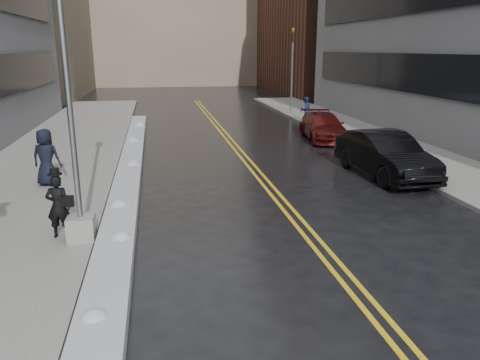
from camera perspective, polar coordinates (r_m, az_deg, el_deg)
name	(u,v)px	position (r m, az deg, el deg)	size (l,w,h in m)	color
ground	(224,269)	(10.61, -1.91, -10.85)	(160.00, 160.00, 0.00)	black
sidewalk_west	(48,168)	(20.43, -22.40, 1.31)	(5.50, 50.00, 0.15)	gray
sidewalk_east	(407,153)	(22.94, 19.68, 3.07)	(4.00, 50.00, 0.15)	gray
lane_line_left	(244,162)	(20.30, 0.54, 2.23)	(0.12, 50.00, 0.01)	gold
lane_line_right	(251,162)	(20.36, 1.37, 2.27)	(0.12, 50.00, 0.01)	gold
snow_ridge	(129,175)	(18.02, -13.41, 0.59)	(0.90, 30.00, 0.34)	silver
building_west_far	(7,5)	(55.40, -26.49, 18.59)	(14.00, 22.00, 18.00)	gray
building_far	(175,2)	(69.75, -7.97, 20.74)	(36.00, 16.00, 22.00)	gray
lamppost	(73,145)	(11.77, -19.66, 3.98)	(0.65, 0.65, 7.62)	gray
fire_hydrant	(388,144)	(22.37, 17.56, 4.19)	(0.26, 0.26, 0.73)	maroon
traffic_signal	(292,68)	(34.84, 6.36, 13.44)	(0.16, 0.20, 6.00)	gray
pedestrian_fedora	(58,206)	(12.48, -21.27, -3.01)	(0.59, 0.39, 1.63)	black
pedestrian_c	(46,157)	(17.40, -22.56, 2.56)	(0.97, 0.63, 1.98)	black
pedestrian_east	(306,109)	(31.15, 7.99, 8.56)	(0.76, 0.59, 1.57)	navy
car_black	(385,155)	(18.61, 17.22, 2.96)	(1.81, 5.19, 1.71)	black
car_maroon	(323,127)	(25.67, 10.12, 6.43)	(1.96, 4.83, 1.40)	#420C0A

